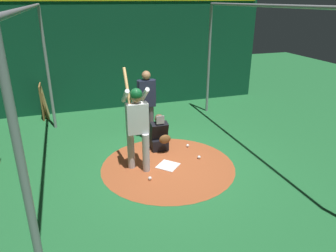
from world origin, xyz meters
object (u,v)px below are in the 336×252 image
umpire (147,101)px  catcher (159,136)px  batter (137,121)px  baseball_1 (199,157)px  bat_rack (43,101)px  baseball_0 (150,178)px  baseball_2 (188,146)px  home_plate (168,166)px

umpire → catcher: bearing=5.2°
batter → baseball_1: 1.77m
bat_rack → baseball_1: size_ratio=14.20×
bat_rack → baseball_0: bearing=24.6°
baseball_0 → baseball_2: 1.75m
catcher → baseball_2: (0.10, 0.70, -0.31)m
bat_rack → baseball_1: bat_rack is taller
baseball_1 → baseball_2: (-0.65, -0.03, 0.00)m
baseball_0 → baseball_2: size_ratio=1.00×
baseball_2 → catcher: bearing=-98.4°
batter → umpire: size_ratio=1.21×
batter → baseball_2: bearing=115.6°
umpire → bat_rack: 3.70m
baseball_1 → baseball_0: bearing=-67.6°
baseball_1 → baseball_2: size_ratio=1.00×
batter → baseball_0: (0.52, 0.11, -1.05)m
home_plate → baseball_1: size_ratio=5.68×
baseball_0 → baseball_1: 1.42m
umpire → baseball_2: 1.55m
batter → umpire: batter is taller
batter → catcher: 1.28m
home_plate → umpire: size_ratio=0.24×
batter → baseball_1: batter is taller
home_plate → baseball_2: bearing=134.9°
home_plate → batter: batter is taller
baseball_1 → batter: bearing=-89.3°
umpire → baseball_2: umpire is taller
baseball_1 → baseball_2: same height
baseball_1 → catcher: bearing=-136.3°
catcher → umpire: bearing=-174.8°
bat_rack → baseball_1: 5.40m
baseball_0 → catcher: bearing=155.5°
baseball_1 → baseball_2: 0.65m
catcher → umpire: umpire is taller
home_plate → baseball_0: bearing=-50.4°
umpire → baseball_0: 2.39m
baseball_0 → home_plate: bearing=129.6°
bat_rack → baseball_0: 5.16m
batter → baseball_2: 1.87m
baseball_0 → umpire: bearing=166.5°
catcher → baseball_0: catcher is taller
batter → bat_rack: batter is taller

